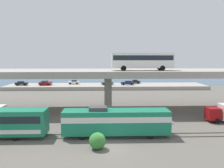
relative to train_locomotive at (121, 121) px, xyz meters
The scene contains 16 objects.
ground_plane 4.82m from the train_locomotive, 111.21° to the right, with size 260.00×260.00×0.00m, color #605B54.
rail_strip_near 2.74m from the train_locomotive, 154.03° to the right, with size 110.00×0.12×0.12m, color #59544C.
rail_strip_far 2.74m from the train_locomotive, 154.03° to the left, with size 110.00×0.12×0.12m, color #59544C.
train_locomotive is the anchor object (origin of this frame).
highway_overpass 16.95m from the train_locomotive, 95.54° to the left, with size 96.00×12.55×8.31m.
transit_bus_on_overpass 17.10m from the train_locomotive, 70.08° to the left, with size 12.00×2.68×3.40m.
pier_parking_lot 51.05m from the train_locomotive, 91.74° to the left, with size 69.72×12.43×1.22m, color #9E998E.
parked_car_0 54.58m from the train_locomotive, 114.87° to the left, with size 4.05×1.98×1.50m.
parked_car_1 50.31m from the train_locomotive, 83.32° to the left, with size 4.54×1.85×1.50m.
parked_car_2 58.50m from the train_locomotive, 122.02° to the left, with size 4.14×1.82×1.50m.
parked_car_3 54.61m from the train_locomotive, 80.65° to the left, with size 4.07×1.98×1.50m.
parked_car_4 54.64m from the train_locomotive, 104.18° to the left, with size 4.00×1.92×1.50m.
parked_car_5 56.67m from the train_locomotive, 114.20° to the left, with size 4.20×1.92×1.50m.
parked_car_6 50.28m from the train_locomotive, 91.35° to the left, with size 4.26×1.85×1.50m.
harbor_water 74.05m from the train_locomotive, 91.20° to the left, with size 140.00×36.00×0.01m, color #2D5170.
shrub_right 5.62m from the train_locomotive, 125.42° to the right, with size 1.99×1.99×1.99m, color #358036.
Camera 1 is at (-0.79, -27.07, 10.84)m, focal length 37.19 mm.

